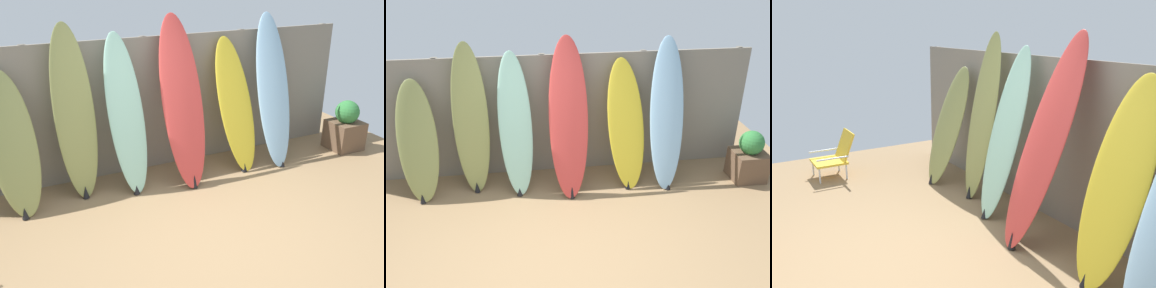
% 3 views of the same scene
% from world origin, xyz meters
% --- Properties ---
extents(ground, '(7.68, 7.68, 0.00)m').
position_xyz_m(ground, '(0.00, 0.00, 0.00)').
color(ground, '#8E704C').
extents(fence_back, '(6.08, 0.11, 1.80)m').
position_xyz_m(fence_back, '(-0.00, 2.01, 0.90)').
color(fence_back, gray).
rests_on(fence_back, ground).
extents(surfboard_olive_0, '(0.60, 0.73, 1.60)m').
position_xyz_m(surfboard_olive_0, '(-1.72, 1.57, 0.79)').
color(surfboard_olive_0, olive).
rests_on(surfboard_olive_0, ground).
extents(surfboard_olive_1, '(0.49, 0.47, 2.06)m').
position_xyz_m(surfboard_olive_1, '(-1.00, 1.65, 1.02)').
color(surfboard_olive_1, olive).
rests_on(surfboard_olive_1, ground).
extents(surfboard_seafoam_2, '(0.50, 0.66, 1.93)m').
position_xyz_m(surfboard_seafoam_2, '(-0.41, 1.57, 0.95)').
color(surfboard_seafoam_2, '#9ED6BC').
rests_on(surfboard_seafoam_2, ground).
extents(surfboard_red_3, '(0.57, 0.88, 2.10)m').
position_xyz_m(surfboard_red_3, '(0.30, 1.50, 1.04)').
color(surfboard_red_3, '#D13D38').
rests_on(surfboard_red_3, ground).
extents(surfboard_yellow_4, '(0.61, 0.78, 1.76)m').
position_xyz_m(surfboard_yellow_4, '(1.13, 1.58, 0.87)').
color(surfboard_yellow_4, yellow).
rests_on(surfboard_yellow_4, ground).
extents(surfboard_skyblue_5, '(0.57, 0.86, 2.05)m').
position_xyz_m(surfboard_skyblue_5, '(1.69, 1.53, 1.02)').
color(surfboard_skyblue_5, '#8CB7D6').
rests_on(surfboard_skyblue_5, ground).
extents(planter_box, '(0.47, 0.45, 0.76)m').
position_xyz_m(planter_box, '(2.94, 1.34, 0.34)').
color(planter_box, brown).
rests_on(planter_box, ground).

